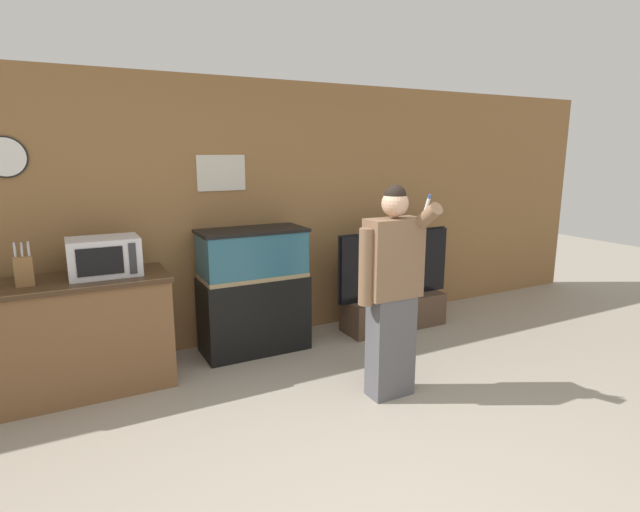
# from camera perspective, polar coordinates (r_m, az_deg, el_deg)

# --- Properties ---
(ground_plane) EXTENTS (18.00, 18.00, 0.00)m
(ground_plane) POSITION_cam_1_polar(r_m,az_deg,el_deg) (3.05, 7.05, -27.00)
(ground_plane) COLOR gray
(wall_back_paneled) EXTENTS (10.00, 0.08, 2.60)m
(wall_back_paneled) POSITION_cam_1_polar(r_m,az_deg,el_deg) (4.97, -11.39, 4.61)
(wall_back_paneled) COLOR olive
(wall_back_paneled) RESTS_ON ground_plane
(counter_island) EXTENTS (1.44, 0.65, 0.93)m
(counter_island) POSITION_cam_1_polar(r_m,az_deg,el_deg) (4.48, -25.94, -8.19)
(counter_island) COLOR brown
(counter_island) RESTS_ON ground_plane
(microwave) EXTENTS (0.54, 0.38, 0.31)m
(microwave) POSITION_cam_1_polar(r_m,az_deg,el_deg) (4.35, -23.45, -0.05)
(microwave) COLOR silver
(microwave) RESTS_ON counter_island
(knife_block) EXTENTS (0.12, 0.10, 0.33)m
(knife_block) POSITION_cam_1_polar(r_m,az_deg,el_deg) (4.29, -30.73, -1.40)
(knife_block) COLOR brown
(knife_block) RESTS_ON counter_island
(aquarium_on_stand) EXTENTS (1.01, 0.49, 1.20)m
(aquarium_on_stand) POSITION_cam_1_polar(r_m,az_deg,el_deg) (4.84, -7.62, -3.92)
(aquarium_on_stand) COLOR black
(aquarium_on_stand) RESTS_ON ground_plane
(tv_on_stand) EXTENTS (1.39, 0.40, 1.08)m
(tv_on_stand) POSITION_cam_1_polar(r_m,az_deg,el_deg) (5.55, 8.45, -4.98)
(tv_on_stand) COLOR #4C3828
(tv_on_stand) RESTS_ON ground_plane
(person_standing) EXTENTS (0.53, 0.40, 1.67)m
(person_standing) POSITION_cam_1_polar(r_m,az_deg,el_deg) (3.87, 8.19, -3.83)
(person_standing) COLOR #515156
(person_standing) RESTS_ON ground_plane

